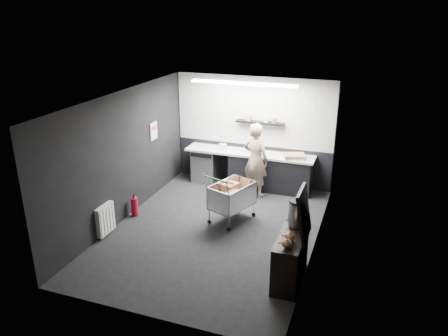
% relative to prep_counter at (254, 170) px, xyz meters
% --- Properties ---
extents(floor, '(5.50, 5.50, 0.00)m').
position_rel_prep_counter_xyz_m(floor, '(-0.14, -2.42, -0.46)').
color(floor, black).
rests_on(floor, ground).
extents(ceiling, '(5.50, 5.50, 0.00)m').
position_rel_prep_counter_xyz_m(ceiling, '(-0.14, -2.42, 2.24)').
color(ceiling, silver).
rests_on(ceiling, wall_back).
extents(wall_back, '(5.50, 0.00, 5.50)m').
position_rel_prep_counter_xyz_m(wall_back, '(-0.14, 0.33, 0.89)').
color(wall_back, black).
rests_on(wall_back, floor).
extents(wall_front, '(5.50, 0.00, 5.50)m').
position_rel_prep_counter_xyz_m(wall_front, '(-0.14, -5.17, 0.89)').
color(wall_front, black).
rests_on(wall_front, floor).
extents(wall_left, '(0.00, 5.50, 5.50)m').
position_rel_prep_counter_xyz_m(wall_left, '(-2.14, -2.42, 0.89)').
color(wall_left, black).
rests_on(wall_left, floor).
extents(wall_right, '(0.00, 5.50, 5.50)m').
position_rel_prep_counter_xyz_m(wall_right, '(1.86, -2.42, 0.89)').
color(wall_right, black).
rests_on(wall_right, floor).
extents(kitchen_wall_panel, '(3.95, 0.02, 1.70)m').
position_rel_prep_counter_xyz_m(kitchen_wall_panel, '(-0.14, 0.31, 1.39)').
color(kitchen_wall_panel, beige).
rests_on(kitchen_wall_panel, wall_back).
extents(dado_panel, '(3.95, 0.02, 1.00)m').
position_rel_prep_counter_xyz_m(dado_panel, '(-0.14, 0.31, 0.04)').
color(dado_panel, black).
rests_on(dado_panel, wall_back).
extents(floating_shelf, '(1.20, 0.22, 0.04)m').
position_rel_prep_counter_xyz_m(floating_shelf, '(0.06, 0.20, 1.16)').
color(floating_shelf, black).
rests_on(floating_shelf, wall_back).
extents(wall_clock, '(0.20, 0.03, 0.20)m').
position_rel_prep_counter_xyz_m(wall_clock, '(1.26, 0.30, 1.69)').
color(wall_clock, silver).
rests_on(wall_clock, wall_back).
extents(poster, '(0.02, 0.30, 0.40)m').
position_rel_prep_counter_xyz_m(poster, '(-2.12, -1.12, 1.09)').
color(poster, silver).
rests_on(poster, wall_left).
extents(poster_red_band, '(0.02, 0.22, 0.10)m').
position_rel_prep_counter_xyz_m(poster_red_band, '(-2.11, -1.12, 1.16)').
color(poster_red_band, red).
rests_on(poster_red_band, poster).
extents(radiator, '(0.10, 0.50, 0.60)m').
position_rel_prep_counter_xyz_m(radiator, '(-2.08, -3.32, -0.11)').
color(radiator, silver).
rests_on(radiator, wall_left).
extents(ceiling_strip, '(2.40, 0.20, 0.04)m').
position_rel_prep_counter_xyz_m(ceiling_strip, '(-0.14, -0.57, 2.21)').
color(ceiling_strip, white).
rests_on(ceiling_strip, ceiling).
extents(prep_counter, '(3.20, 0.61, 0.90)m').
position_rel_prep_counter_xyz_m(prep_counter, '(0.00, 0.00, 0.00)').
color(prep_counter, black).
rests_on(prep_counter, floor).
extents(person, '(0.75, 0.60, 1.78)m').
position_rel_prep_counter_xyz_m(person, '(0.16, -0.45, 0.43)').
color(person, beige).
rests_on(person, floor).
extents(shopping_cart, '(0.92, 1.20, 1.11)m').
position_rel_prep_counter_xyz_m(shopping_cart, '(0.05, -1.87, 0.07)').
color(shopping_cart, silver).
rests_on(shopping_cart, floor).
extents(sideboard, '(0.47, 1.10, 1.64)m').
position_rel_prep_counter_xyz_m(sideboard, '(1.65, -3.55, 0.07)').
color(sideboard, black).
rests_on(sideboard, floor).
extents(fire_extinguisher, '(0.15, 0.15, 0.48)m').
position_rel_prep_counter_xyz_m(fire_extinguisher, '(-1.99, -2.38, -0.22)').
color(fire_extinguisher, '#AC0B20').
rests_on(fire_extinguisher, floor).
extents(cardboard_box, '(0.56, 0.49, 0.09)m').
position_rel_prep_counter_xyz_m(cardboard_box, '(1.00, -0.05, 0.49)').
color(cardboard_box, '#936D4E').
rests_on(cardboard_box, prep_counter).
extents(pink_tub, '(0.20, 0.20, 0.20)m').
position_rel_prep_counter_xyz_m(pink_tub, '(-0.14, 0.00, 0.54)').
color(pink_tub, silver).
rests_on(pink_tub, prep_counter).
extents(white_container, '(0.20, 0.17, 0.15)m').
position_rel_prep_counter_xyz_m(white_container, '(-0.80, -0.05, 0.52)').
color(white_container, silver).
rests_on(white_container, prep_counter).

